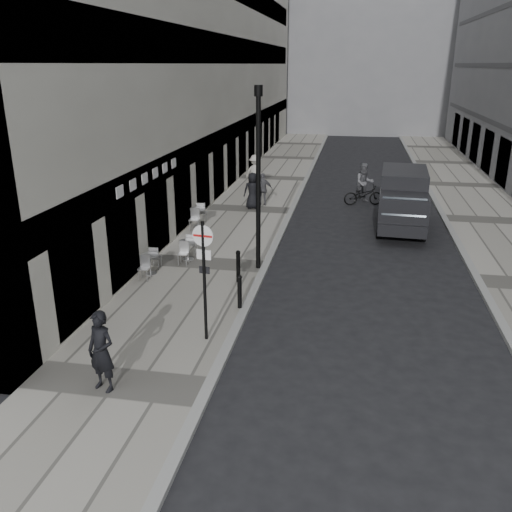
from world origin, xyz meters
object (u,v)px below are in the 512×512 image
Objects in this scene: sign_post at (204,265)px; lamppost at (258,171)px; cyclist at (364,189)px; walking_man at (101,352)px; panel_van at (403,197)px.

sign_post is 0.52× the size of lamppost.
walking_man is at bearing -121.42° from cyclist.
panel_van reaches higher than walking_man.
cyclist is at bearing 90.55° from walking_man.
panel_van is at bearing 50.39° from lamppost.
sign_post reaches higher than walking_man.
panel_van is at bearing 71.70° from sign_post.
sign_post is at bearing -112.34° from panel_van.
sign_post is 5.41m from lamppost.
panel_van reaches higher than cyclist.
sign_post is 1.47× the size of cyclist.
walking_man is 18.62m from cyclist.
sign_post is at bearing 76.68° from walking_man.
cyclist reaches higher than walking_man.
lamppost reaches higher than sign_post.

